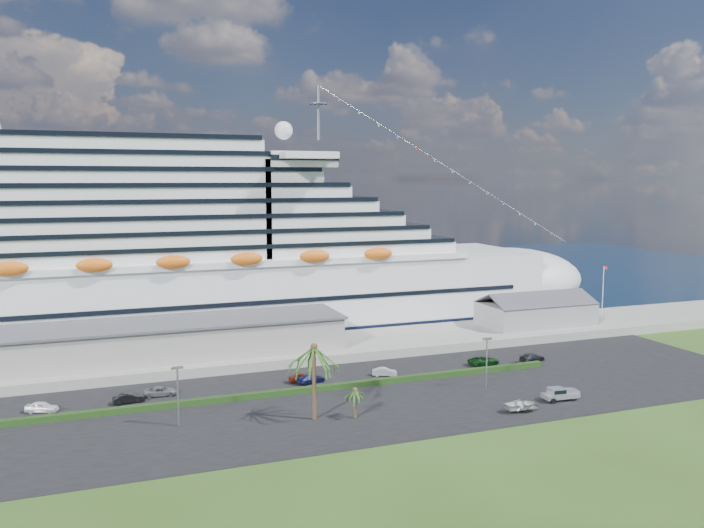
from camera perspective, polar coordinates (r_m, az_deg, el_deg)
name	(u,v)px	position (r m, az deg, el deg)	size (l,w,h in m)	color
ground	(392,421)	(97.91, 3.32, -12.88)	(420.00, 420.00, 0.00)	#304A18
asphalt_lot	(363,397)	(107.49, 0.91, -10.99)	(140.00, 38.00, 0.12)	black
wharf	(308,348)	(133.63, -3.66, -7.01)	(240.00, 20.00, 1.80)	gray
water	(225,286)	(219.91, -10.48, -1.78)	(420.00, 160.00, 0.02)	black
cruise_ship	(177,258)	(149.91, -14.31, 0.46)	(191.00, 38.00, 54.00)	silver
terminal_building	(175,338)	(127.93, -14.52, -5.97)	(61.00, 15.00, 6.30)	gray
port_shed	(536,312)	(155.66, 15.02, -3.91)	(24.00, 12.31, 7.37)	gray
flagpole	(603,290)	(166.04, 20.14, -2.07)	(1.08, 0.16, 12.00)	silver
hedge	(304,390)	(109.38, -4.03, -10.41)	(88.00, 1.10, 0.90)	black
lamp_post_left	(178,389)	(96.76, -14.28, -10.00)	(1.60, 0.35, 8.27)	gray
lamp_post_right	(487,357)	(112.08, 11.14, -7.55)	(1.60, 0.35, 8.27)	gray
palm_tall	(314,356)	(95.39, -3.18, -7.62)	(8.82, 8.82, 11.13)	#47301E
palm_short	(355,393)	(97.29, 0.26, -10.71)	(3.53, 3.53, 4.56)	#47301E
parked_car_0	(42,407)	(109.85, -24.39, -10.78)	(1.83, 4.55, 1.55)	white
parked_car_1	(129,398)	(109.52, -18.08, -10.56)	(1.58, 4.54, 1.50)	black
parked_car_2	(161,391)	(111.67, -15.61, -10.16)	(2.26, 4.89, 1.36)	gray
parked_car_3	(311,379)	(114.29, -3.46, -9.48)	(2.04, 5.01, 1.45)	#141949
parked_car_4	(302,377)	(114.81, -4.14, -9.39)	(1.81, 4.51, 1.54)	maroon
parked_car_5	(385,372)	(118.11, 2.73, -8.95)	(1.46, 4.20, 1.38)	#B2B5BA
parked_car_6	(484,361)	(126.84, 10.91, -7.89)	(2.63, 5.71, 1.59)	#0D3411
parked_car_7	(532,357)	(131.13, 14.73, -7.52)	(2.12, 5.22, 1.51)	black
pickup_truck	(560,393)	(109.99, 16.90, -10.25)	(5.79, 2.46, 2.00)	black
boat_trailer	(522,404)	(103.50, 13.91, -11.26)	(5.70, 3.83, 1.62)	gray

